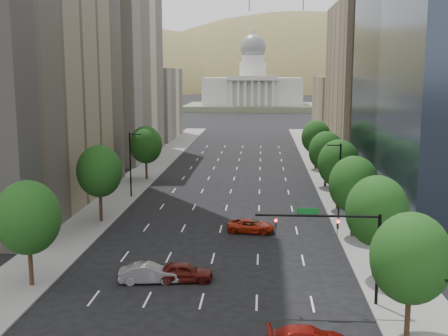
% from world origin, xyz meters
% --- Properties ---
extents(sidewalk_left, '(6.00, 200.00, 0.15)m').
position_xyz_m(sidewalk_left, '(-15.50, 60.00, 0.07)').
color(sidewalk_left, slate).
rests_on(sidewalk_left, ground).
extents(sidewalk_right, '(6.00, 200.00, 0.15)m').
position_xyz_m(sidewalk_right, '(15.50, 60.00, 0.07)').
color(sidewalk_right, slate).
rests_on(sidewalk_right, ground).
extents(midrise_cream_left, '(14.00, 30.00, 35.00)m').
position_xyz_m(midrise_cream_left, '(-25.00, 103.00, 17.50)').
color(midrise_cream_left, beige).
rests_on(midrise_cream_left, ground).
extents(filler_left, '(14.00, 26.00, 18.00)m').
position_xyz_m(filler_left, '(-25.00, 136.00, 9.00)').
color(filler_left, beige).
rests_on(filler_left, ground).
extents(parking_tan_right, '(14.00, 30.00, 30.00)m').
position_xyz_m(parking_tan_right, '(25.00, 100.00, 15.00)').
color(parking_tan_right, '#8C7759').
rests_on(parking_tan_right, ground).
extents(filler_right, '(14.00, 26.00, 16.00)m').
position_xyz_m(filler_right, '(25.00, 133.00, 8.00)').
color(filler_right, '#8C7759').
rests_on(filler_right, ground).
extents(tree_right_0, '(5.20, 5.20, 8.39)m').
position_xyz_m(tree_right_0, '(14.00, 25.00, 5.39)').
color(tree_right_0, '#382316').
rests_on(tree_right_0, ground).
extents(tree_right_1, '(5.20, 5.20, 8.75)m').
position_xyz_m(tree_right_1, '(14.00, 36.00, 5.75)').
color(tree_right_1, '#382316').
rests_on(tree_right_1, ground).
extents(tree_right_2, '(5.20, 5.20, 8.61)m').
position_xyz_m(tree_right_2, '(14.00, 48.00, 5.60)').
color(tree_right_2, '#382316').
rests_on(tree_right_2, ground).
extents(tree_right_3, '(5.20, 5.20, 8.89)m').
position_xyz_m(tree_right_3, '(14.00, 60.00, 5.89)').
color(tree_right_3, '#382316').
rests_on(tree_right_3, ground).
extents(tree_right_4, '(5.20, 5.20, 8.46)m').
position_xyz_m(tree_right_4, '(14.00, 74.00, 5.46)').
color(tree_right_4, '#382316').
rests_on(tree_right_4, ground).
extents(tree_right_5, '(5.20, 5.20, 8.75)m').
position_xyz_m(tree_right_5, '(14.00, 90.00, 5.75)').
color(tree_right_5, '#382316').
rests_on(tree_right_5, ground).
extents(tree_left_0, '(5.20, 5.20, 8.75)m').
position_xyz_m(tree_left_0, '(-14.00, 32.00, 5.75)').
color(tree_left_0, '#382316').
rests_on(tree_left_0, ground).
extents(tree_left_1, '(5.20, 5.20, 8.97)m').
position_xyz_m(tree_left_1, '(-14.00, 52.00, 5.96)').
color(tree_left_1, '#382316').
rests_on(tree_left_1, ground).
extents(tree_left_2, '(5.20, 5.20, 8.68)m').
position_xyz_m(tree_left_2, '(-14.00, 78.00, 5.68)').
color(tree_left_2, '#382316').
rests_on(tree_left_2, ground).
extents(streetlight_rn, '(1.70, 0.20, 9.00)m').
position_xyz_m(streetlight_rn, '(13.44, 55.00, 4.84)').
color(streetlight_rn, black).
rests_on(streetlight_rn, ground).
extents(streetlight_ln, '(1.70, 0.20, 9.00)m').
position_xyz_m(streetlight_ln, '(-13.44, 65.00, 4.84)').
color(streetlight_ln, black).
rests_on(streetlight_ln, ground).
extents(traffic_signal, '(9.12, 0.40, 7.38)m').
position_xyz_m(traffic_signal, '(10.53, 30.00, 5.17)').
color(traffic_signal, black).
rests_on(traffic_signal, ground).
extents(capitol, '(60.00, 40.00, 35.20)m').
position_xyz_m(capitol, '(0.00, 249.71, 8.58)').
color(capitol, '#596647').
rests_on(capitol, ground).
extents(foothills, '(720.00, 413.00, 263.00)m').
position_xyz_m(foothills, '(34.67, 599.39, -37.78)').
color(foothills, olive).
rests_on(foothills, ground).
extents(car_maroon, '(5.01, 2.44, 1.65)m').
position_xyz_m(car_maroon, '(-1.91, 33.97, 0.82)').
color(car_maroon, '#48100C').
rests_on(car_maroon, ground).
extents(car_silver, '(5.05, 2.34, 1.60)m').
position_xyz_m(car_silver, '(-4.73, 33.55, 0.80)').
color(car_silver, gray).
rests_on(car_silver, ground).
extents(car_red_far, '(5.34, 2.93, 1.42)m').
position_xyz_m(car_red_far, '(3.36, 48.92, 0.71)').
color(car_red_far, '#9B1F0B').
rests_on(car_red_far, ground).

